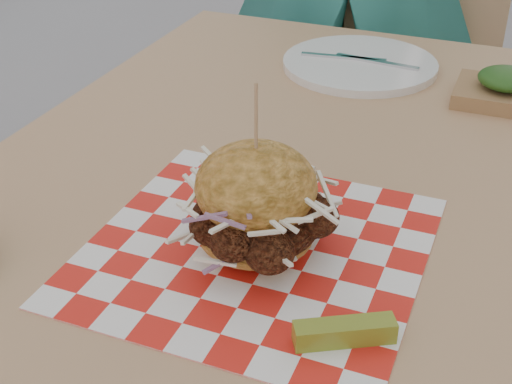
# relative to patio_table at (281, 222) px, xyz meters

# --- Properties ---
(patio_table) EXTENTS (0.80, 1.20, 0.75)m
(patio_table) POSITION_rel_patio_table_xyz_m (0.00, 0.00, 0.00)
(patio_table) COLOR tan
(patio_table) RESTS_ON ground
(patio_chair) EXTENTS (0.54, 0.55, 0.95)m
(patio_chair) POSITION_rel_patio_table_xyz_m (-0.03, 1.00, -0.12)
(patio_chair) COLOR tan
(patio_chair) RESTS_ON ground
(paper_liner) EXTENTS (0.36, 0.36, 0.00)m
(paper_liner) POSITION_rel_patio_table_xyz_m (0.03, -0.17, 0.08)
(paper_liner) COLOR red
(paper_liner) RESTS_ON patio_table
(sandwich) EXTENTS (0.17, 0.17, 0.20)m
(sandwich) POSITION_rel_patio_table_xyz_m (0.03, -0.17, 0.13)
(sandwich) COLOR gold
(sandwich) RESTS_ON paper_liner
(pickle_spear) EXTENTS (0.09, 0.07, 0.02)m
(pickle_spear) POSITION_rel_patio_table_xyz_m (0.16, -0.28, 0.09)
(pickle_spear) COLOR olive
(pickle_spear) RESTS_ON paper_liner
(place_setting) EXTENTS (0.27, 0.27, 0.02)m
(place_setting) POSITION_rel_patio_table_xyz_m (0.00, 0.40, 0.09)
(place_setting) COLOR white
(place_setting) RESTS_ON patio_table
(kraft_tray) EXTENTS (0.15, 0.12, 0.06)m
(kraft_tray) POSITION_rel_patio_table_xyz_m (0.25, 0.34, 0.10)
(kraft_tray) COLOR #966E44
(kraft_tray) RESTS_ON patio_table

